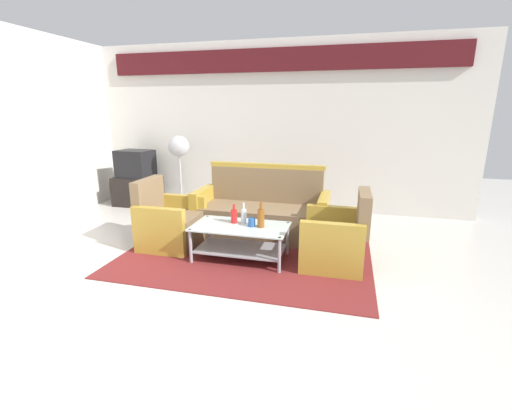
{
  "coord_description": "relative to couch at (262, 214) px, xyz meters",
  "views": [
    {
      "loc": [
        1.24,
        -3.0,
        1.71
      ],
      "look_at": [
        0.27,
        0.76,
        0.65
      ],
      "focal_mm": 24.82,
      "sensor_mm": 36.0,
      "label": 1
    }
  ],
  "objects": [
    {
      "name": "coffee_table",
      "position": [
        -0.05,
        -0.84,
        -0.04
      ],
      "size": [
        1.1,
        0.6,
        0.4
      ],
      "color": "silver",
      "rests_on": "rug"
    },
    {
      "name": "armchair_left",
      "position": [
        -1.06,
        -0.65,
        -0.03
      ],
      "size": [
        0.7,
        0.76,
        0.85
      ],
      "rotation": [
        0.0,
        0.0,
        -1.57
      ],
      "color": "#7F6647",
      "rests_on": "rug"
    },
    {
      "name": "rug",
      "position": [
        -0.02,
        -0.67,
        -0.31
      ],
      "size": [
        2.91,
        2.14,
        0.01
      ],
      "primitive_type": "cube",
      "color": "maroon",
      "rests_on": "ground"
    },
    {
      "name": "ground_plane",
      "position": [
        -0.15,
        -1.53,
        -0.32
      ],
      "size": [
        14.0,
        14.0,
        0.0
      ],
      "primitive_type": "plane",
      "color": "beige"
    },
    {
      "name": "pedestal_fan",
      "position": [
        -1.73,
        1.07,
        0.7
      ],
      "size": [
        0.36,
        0.36,
        1.27
      ],
      "color": "#2D2D33",
      "rests_on": "ground"
    },
    {
      "name": "television",
      "position": [
        -2.58,
        1.02,
        0.44
      ],
      "size": [
        0.64,
        0.5,
        0.48
      ],
      "rotation": [
        0.0,
        0.0,
        3.05
      ],
      "color": "black",
      "rests_on": "tv_stand"
    },
    {
      "name": "cup",
      "position": [
        0.08,
        -0.83,
        0.14
      ],
      "size": [
        0.08,
        0.08,
        0.1
      ],
      "primitive_type": "cylinder",
      "color": "#2659A5",
      "rests_on": "coffee_table"
    },
    {
      "name": "bottle_red",
      "position": [
        -0.15,
        -0.76,
        0.18
      ],
      "size": [
        0.07,
        0.07,
        0.23
      ],
      "color": "red",
      "rests_on": "coffee_table"
    },
    {
      "name": "couch",
      "position": [
        0.0,
        0.0,
        0.0
      ],
      "size": [
        1.81,
        0.76,
        0.96
      ],
      "rotation": [
        0.0,
        0.0,
        3.13
      ],
      "color": "#7F6647",
      "rests_on": "rug"
    },
    {
      "name": "armchair_right",
      "position": [
        1.03,
        -0.71,
        -0.03
      ],
      "size": [
        0.7,
        0.76,
        0.85
      ],
      "rotation": [
        0.0,
        0.0,
        1.58
      ],
      "color": "#7F6647",
      "rests_on": "rug"
    },
    {
      "name": "bottle_clear",
      "position": [
        -0.04,
        -0.75,
        0.19
      ],
      "size": [
        0.06,
        0.06,
        0.25
      ],
      "color": "silver",
      "rests_on": "coffee_table"
    },
    {
      "name": "wall_back",
      "position": [
        -0.15,
        1.52,
        1.16
      ],
      "size": [
        6.52,
        0.19,
        2.8
      ],
      "color": "silver",
      "rests_on": "ground"
    },
    {
      "name": "bottle_brown",
      "position": [
        0.19,
        -0.83,
        0.21
      ],
      "size": [
        0.08,
        0.08,
        0.3
      ],
      "color": "brown",
      "rests_on": "coffee_table"
    },
    {
      "name": "tv_stand",
      "position": [
        -2.58,
        1.02,
        -0.06
      ],
      "size": [
        0.8,
        0.5,
        0.52
      ],
      "primitive_type": "cube",
      "color": "black",
      "rests_on": "ground"
    }
  ]
}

